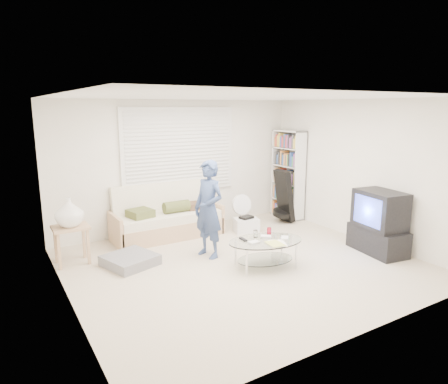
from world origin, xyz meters
TOP-DOWN VIEW (x-y plane):
  - ground at (0.00, 0.00)m, footprint 5.00×5.00m
  - room_shell at (0.00, 0.48)m, footprint 5.02×4.52m
  - window_blinds at (0.00, 2.20)m, footprint 2.32×0.08m
  - futon_sofa at (-0.45, 1.87)m, footprint 2.00×0.81m
  - grey_floor_pillow at (-1.49, 0.87)m, footprint 0.86×0.86m
  - side_table at (-2.22, 1.39)m, footprint 0.52×0.42m
  - bookshelf at (2.32, 1.76)m, footprint 0.30×0.79m
  - guitar_case at (1.98, 1.46)m, footprint 0.39×0.41m
  - floor_fan at (1.03, 1.63)m, footprint 0.41×0.27m
  - storage_bin at (0.96, 1.32)m, footprint 0.52×0.43m
  - tv_unit at (2.20, -0.71)m, footprint 0.65×1.02m
  - coffee_table at (0.23, -0.26)m, footprint 1.26×0.94m
  - standing_person at (-0.27, 0.58)m, footprint 0.51×0.65m

SIDE VIEW (x-z plane):
  - ground at x=0.00m, z-range 0.00..0.00m
  - grey_floor_pillow at x=-1.49m, z-range 0.00..0.15m
  - storage_bin at x=0.96m, z-range -0.01..0.30m
  - futon_sofa at x=-0.45m, z-range -0.17..0.81m
  - coffee_table at x=0.23m, z-range 0.07..0.61m
  - floor_fan at x=1.03m, z-range 0.06..0.74m
  - guitar_case at x=1.98m, z-range -0.06..1.03m
  - tv_unit at x=2.20m, z-range -0.02..1.02m
  - side_table at x=-2.22m, z-range 0.25..1.29m
  - standing_person at x=-0.27m, z-range 0.00..1.56m
  - bookshelf at x=2.32m, z-range 0.00..1.88m
  - window_blinds at x=0.00m, z-range 0.74..2.36m
  - room_shell at x=0.00m, z-range 0.37..2.88m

